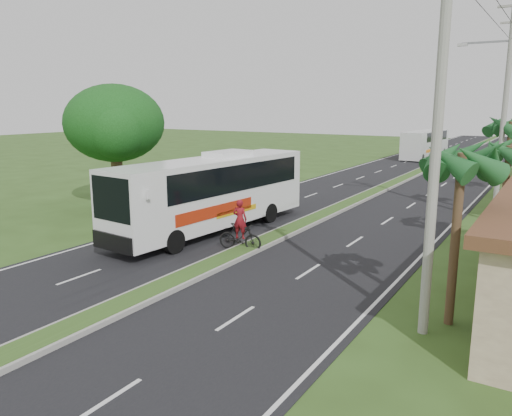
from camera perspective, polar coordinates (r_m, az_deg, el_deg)
The scene contains 14 objects.
ground at distance 17.37m, azimuth -12.10°, elevation -9.78°, with size 180.00×180.00×0.00m, color #304A1B.
road_asphalt at distance 34.13m, azimuth 11.62°, elevation 0.88°, with size 14.00×160.00×0.02m, color black.
median_strip at distance 34.11m, azimuth 11.63°, elevation 1.03°, with size 1.20×160.00×0.18m.
lane_edge_left at distance 36.90m, azimuth 1.81°, elevation 1.90°, with size 0.12×160.00×0.01m, color silver.
lane_edge_right at distance 32.53m, azimuth 22.76°, elevation -0.35°, with size 0.12×160.00×0.01m, color silver.
palm_verge_a at distance 14.84m, azimuth 22.46°, elevation 4.84°, with size 2.40×2.40×5.45m.
palm_verge_b at distance 23.74m, azimuth 26.94°, elevation 5.79°, with size 2.40×2.40×5.05m.
palm_verge_c at distance 30.70m, azimuth 27.12°, elevation 8.28°, with size 2.40×2.40×5.85m.
shade_tree at distance 31.89m, azimuth -15.98°, elevation 9.01°, with size 6.30×6.00×7.54m.
utility_pole_a at distance 13.88m, azimuth 20.02°, elevation 8.47°, with size 1.60×0.28×11.00m.
utility_pole_b at distance 29.72m, azimuth 26.52°, elevation 10.45°, with size 3.20×0.28×12.00m.
coach_bus_main at distance 24.94m, azimuth -4.87°, elevation 2.21°, with size 3.59×12.48×3.98m.
coach_bus_far at distance 63.54m, azimuth 18.81°, elevation 7.09°, with size 3.09×11.27×3.25m.
motorcyclist at distance 21.83m, azimuth -1.84°, elevation -2.84°, with size 2.05×0.91×2.28m.
Camera 1 is at (11.32, -11.58, 6.29)m, focal length 35.00 mm.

